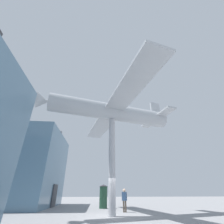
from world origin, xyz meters
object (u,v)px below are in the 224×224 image
Objects in this scene: suspended_airplane at (111,112)px; visitor_person at (124,198)px; info_kiosk at (103,196)px; support_pylon_central at (112,161)px.

suspended_airplane reaches higher than visitor_person.
info_kiosk is at bearing 147.85° from visitor_person.
visitor_person is at bearing -29.84° from support_pylon_central.
support_pylon_central is 6.24m from info_kiosk.
info_kiosk reaches higher than visitor_person.
suspended_airplane reaches higher than support_pylon_central.
visitor_person is 0.80× the size of info_kiosk.
visitor_person is at bearing -46.10° from suspended_airplane.
support_pylon_central is 4.23× the size of visitor_person.
info_kiosk is (5.66, 0.32, -7.29)m from suspended_airplane.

